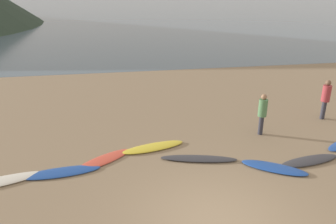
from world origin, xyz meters
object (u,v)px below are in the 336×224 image
object	(u,v)px
surfboard_4	(199,159)
person_0	(326,96)
person_1	(263,111)
surfboard_2	(104,160)
surfboard_6	(309,161)
surfboard_3	(153,147)
surfboard_5	(274,168)
surfboard_1	(61,172)

from	to	relation	value
surfboard_4	person_0	bearing A→B (deg)	35.65
person_0	person_1	world-z (taller)	person_0
surfboard_2	surfboard_6	xyz separation A→B (m)	(6.51, -1.23, 0.01)
surfboard_3	person_0	distance (m)	7.58
surfboard_5	surfboard_2	bearing A→B (deg)	-162.15
surfboard_5	surfboard_3	bearing A→B (deg)	-176.42
surfboard_2	surfboard_6	size ratio (longest dim) A/B	0.94
surfboard_2	surfboard_5	bearing A→B (deg)	-49.67
surfboard_5	person_1	bearing A→B (deg)	108.42
person_0	surfboard_3	bearing A→B (deg)	127.89
surfboard_6	person_1	distance (m)	2.50
surfboard_2	person_1	size ratio (longest dim) A/B	1.26
surfboard_3	surfboard_6	xyz separation A→B (m)	(4.82, -1.79, -0.00)
surfboard_4	surfboard_2	bearing A→B (deg)	-175.93
surfboard_3	surfboard_5	xyz separation A→B (m)	(3.50, -2.01, -0.00)
surfboard_1	person_1	xyz separation A→B (m)	(7.10, 1.55, 0.91)
person_1	surfboard_4	bearing A→B (deg)	155.68
surfboard_1	surfboard_2	xyz separation A→B (m)	(1.26, 0.56, -0.00)
person_1	surfboard_1	bearing A→B (deg)	139.92
person_0	surfboard_6	bearing A→B (deg)	168.46
surfboard_1	person_1	distance (m)	7.32
surfboard_3	surfboard_6	bearing A→B (deg)	-33.49
surfboard_4	person_0	distance (m)	6.59
surfboard_1	person_1	bearing A→B (deg)	6.61
person_0	surfboard_4	bearing A→B (deg)	139.33
person_0	person_1	distance (m)	3.38
surfboard_3	person_0	size ratio (longest dim) A/B	1.33
surfboard_2	person_0	distance (m)	9.33
surfboard_5	person_0	bearing A→B (deg)	74.75
surfboard_4	person_0	size ratio (longest dim) A/B	1.47
surfboard_3	surfboard_5	bearing A→B (deg)	-42.94
surfboard_1	surfboard_3	world-z (taller)	surfboard_3
surfboard_4	surfboard_6	xyz separation A→B (m)	(3.47, -0.73, -0.00)
surfboard_5	person_1	world-z (taller)	person_1
surfboard_3	surfboard_5	distance (m)	4.03
person_0	person_1	size ratio (longest dim) A/B	1.05
surfboard_4	person_1	distance (m)	3.30
surfboard_6	surfboard_1	bearing A→B (deg)	165.77
surfboard_4	surfboard_1	bearing A→B (deg)	-165.84
surfboard_3	person_0	xyz separation A→B (m)	(7.38, 1.41, 0.95)
person_0	surfboard_1	bearing A→B (deg)	130.81
surfboard_2	person_1	world-z (taller)	person_1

